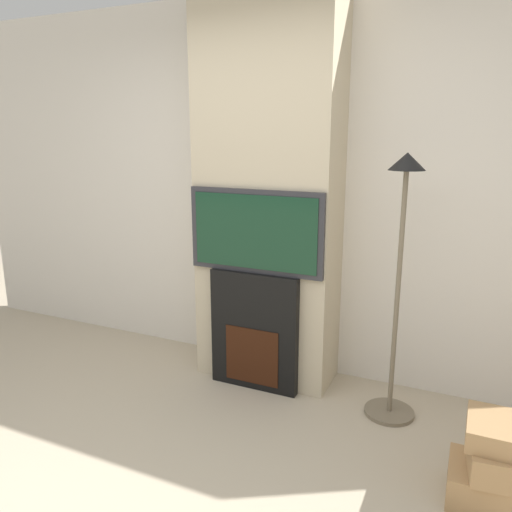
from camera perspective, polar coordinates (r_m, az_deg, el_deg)
wall_back at (r=3.68m, az=2.88°, el=7.57°), size 6.00×0.06×2.70m
chimney_breast at (r=3.46m, az=1.42°, el=7.18°), size 0.97×0.41×2.70m
fireplace at (r=3.51m, az=-0.01°, el=-8.49°), size 0.63×0.15×0.84m
television at (r=3.31m, az=-0.02°, el=2.82°), size 0.95×0.07×0.56m
floor_lamp at (r=3.09m, az=16.10°, el=-0.94°), size 0.31×0.31×1.65m
box_stack at (r=2.85m, az=26.32°, el=-20.79°), size 0.45×0.36×0.43m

